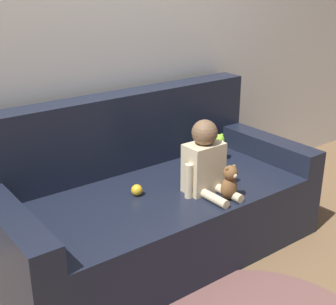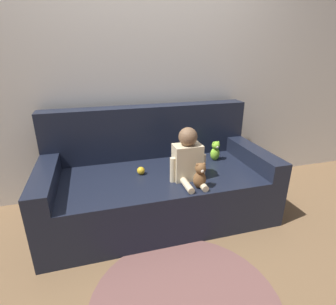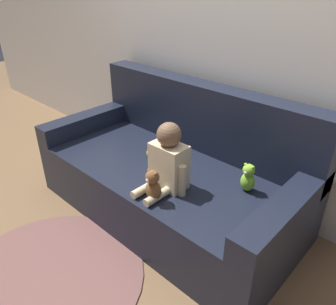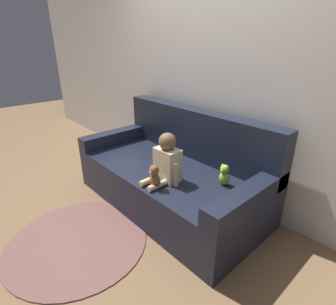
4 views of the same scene
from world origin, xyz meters
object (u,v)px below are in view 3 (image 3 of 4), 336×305
couch (173,174)px  plush_toy_side (248,178)px  person_baby (168,161)px  teddy_bear_brown (153,186)px  toy_ball (151,153)px

couch → plush_toy_side: bearing=3.6°
person_baby → teddy_bear_brown: size_ratio=2.08×
plush_toy_side → toy_ball: 0.76m
couch → plush_toy_side: 0.63m
teddy_bear_brown → plush_toy_side: teddy_bear_brown is taller
person_baby → toy_ball: 0.43m
couch → teddy_bear_brown: 0.54m
couch → person_baby: bearing=-53.5°
couch → person_baby: couch is taller
couch → toy_ball: size_ratio=29.08×
couch → toy_ball: couch is taller
person_baby → plush_toy_side: bearing=37.9°
toy_ball → couch: bearing=26.7°
person_baby → teddy_bear_brown: 0.19m
person_baby → plush_toy_side: 0.51m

